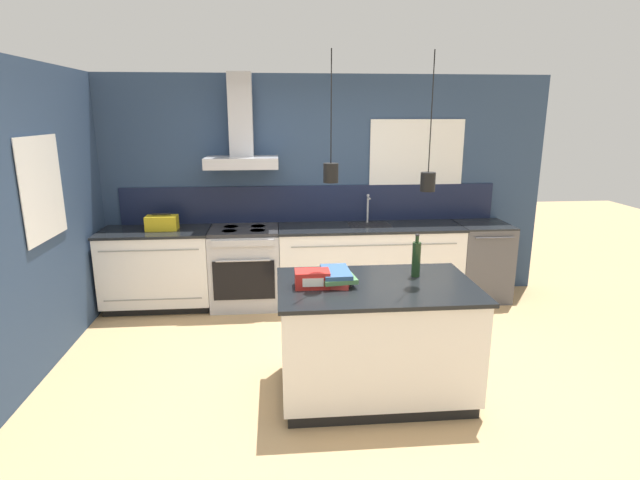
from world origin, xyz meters
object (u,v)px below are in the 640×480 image
(oven_range, at_px, (245,267))
(dishwasher, at_px, (480,261))
(book_stack, at_px, (337,276))
(red_supply_box, at_px, (312,279))
(bottle_on_island, at_px, (416,258))
(yellow_toolbox, at_px, (162,223))

(oven_range, height_order, dishwasher, same)
(dishwasher, xyz_separation_m, book_stack, (-1.97, -1.94, 0.51))
(oven_range, xyz_separation_m, book_stack, (0.82, -1.94, 0.51))
(red_supply_box, bearing_deg, oven_range, 107.35)
(bottle_on_island, height_order, book_stack, bottle_on_island)
(oven_range, height_order, red_supply_box, red_supply_box)
(oven_range, distance_m, yellow_toolbox, 1.05)
(book_stack, relative_size, red_supply_box, 1.41)
(oven_range, bearing_deg, bottle_on_island, -51.28)
(red_supply_box, xyz_separation_m, yellow_toolbox, (-1.52, 2.01, 0.02))
(yellow_toolbox, bearing_deg, book_stack, -48.59)
(dishwasher, height_order, yellow_toolbox, yellow_toolbox)
(bottle_on_island, bearing_deg, oven_range, 128.72)
(dishwasher, distance_m, bottle_on_island, 2.34)
(dishwasher, height_order, bottle_on_island, bottle_on_island)
(oven_range, xyz_separation_m, bottle_on_island, (1.46, -1.82, 0.60))
(dishwasher, height_order, red_supply_box, red_supply_box)
(dishwasher, xyz_separation_m, red_supply_box, (-2.16, -2.01, 0.52))
(oven_range, distance_m, red_supply_box, 2.16)
(dishwasher, xyz_separation_m, yellow_toolbox, (-3.69, 0.00, 0.54))
(oven_range, relative_size, bottle_on_island, 2.64)
(dishwasher, relative_size, bottle_on_island, 2.64)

